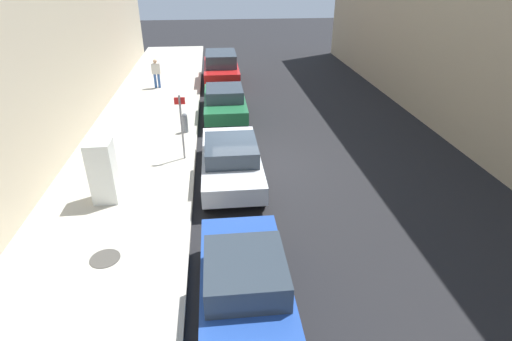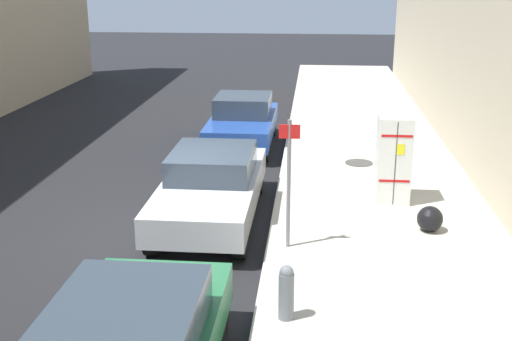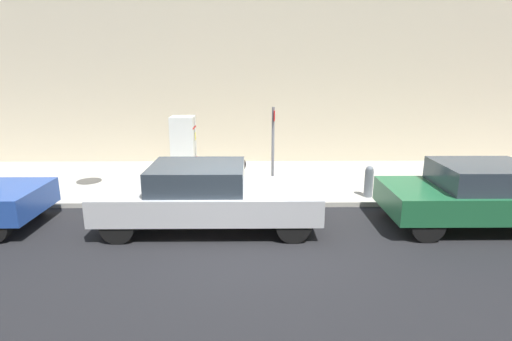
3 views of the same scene
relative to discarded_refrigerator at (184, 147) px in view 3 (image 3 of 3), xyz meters
name	(u,v)px [view 3 (image 3 of 3)]	position (x,y,z in m)	size (l,w,h in m)	color
ground_plane	(241,239)	(4.34, 1.82, -1.04)	(80.00, 80.00, 0.00)	black
sidewalk_slab	(244,180)	(0.23, 1.82, -0.98)	(4.47, 44.00, 0.12)	#B2ADA0
building_facade_near	(245,48)	(-2.86, 1.82, 2.97)	(1.72, 39.60, 8.03)	beige
discarded_refrigerator	(184,147)	(0.00, 0.00, 0.00)	(0.70, 0.69, 1.83)	silver
manhole_cover	(89,181)	(0.51, -2.72, -0.91)	(0.70, 0.70, 0.02)	#47443F
street_sign_post	(273,148)	(2.08, 2.57, 0.38)	(0.36, 0.07, 2.31)	slate
fire_hydrant	(369,181)	(2.00, 5.04, -0.50)	(0.22, 0.22, 0.81)	slate
trash_bag	(239,164)	(-0.54, 1.62, -0.67)	(0.49, 0.49, 0.49)	black
parked_sedan_silver	(207,195)	(3.68, 1.08, -0.32)	(1.82, 4.62, 1.39)	silver
parked_sedan_green	(489,194)	(3.68, 7.14, -0.32)	(1.82, 4.55, 1.39)	#1E6038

